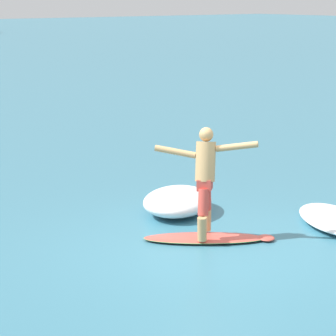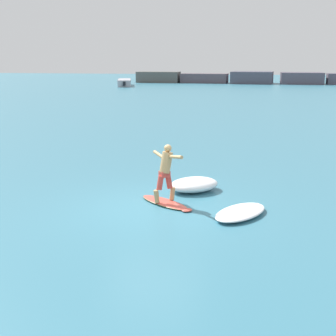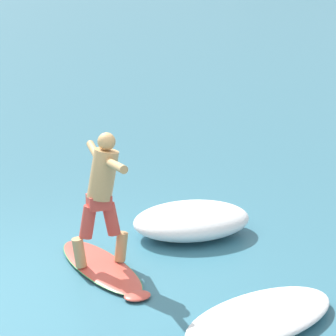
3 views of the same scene
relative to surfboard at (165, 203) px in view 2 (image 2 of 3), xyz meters
name	(u,v)px [view 2 (image 2 of 3)]	position (x,y,z in m)	size (l,w,h in m)	color
ground_plane	(153,208)	(-0.26, -0.41, -0.03)	(200.00, 200.00, 0.00)	teal
rock_jetty_breakwater	(276,78)	(4.64, 61.59, 0.78)	(42.75, 5.24, 1.78)	#55534F
surfboard	(165,203)	(0.00, 0.00, 0.00)	(1.75, 1.51, 0.20)	#D55143
surfer	(166,169)	(0.01, 0.05, 0.93)	(1.04, 1.16, 1.56)	tan
fishing_boat_near_jetty	(124,82)	(-16.33, 52.31, 0.44)	(3.58, 8.12, 0.89)	#AAAAB3
wave_foam_at_tail	(194,185)	(0.59, 1.38, 0.16)	(1.86, 1.79, 0.40)	white
wave_foam_at_nose	(240,212)	(2.04, -0.60, 0.05)	(1.67, 2.02, 0.18)	white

